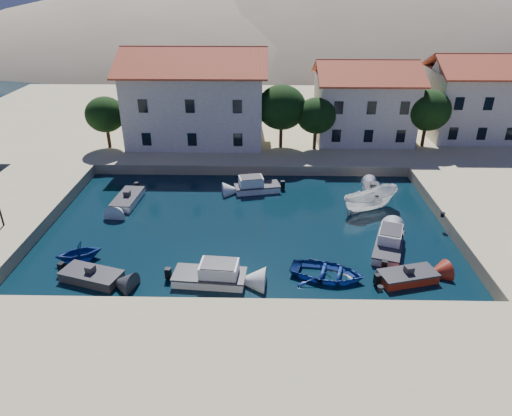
{
  "coord_description": "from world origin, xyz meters",
  "views": [
    {
      "loc": [
        1.34,
        -20.42,
        17.07
      ],
      "look_at": [
        0.74,
        9.18,
        2.0
      ],
      "focal_mm": 32.0,
      "sensor_mm": 36.0,
      "label": 1
    }
  ],
  "objects_px": {
    "building_mid": "(364,99)",
    "building_right": "(473,95)",
    "cabin_cruiser_south": "(210,275)",
    "cabin_cruiser_east": "(389,245)",
    "boat_east": "(369,210)",
    "building_left": "(196,94)",
    "rowboat_south": "(327,277)"
  },
  "relations": [
    {
      "from": "building_left",
      "to": "building_right",
      "type": "height_order",
      "value": "building_left"
    },
    {
      "from": "building_right",
      "to": "cabin_cruiser_south",
      "type": "bearing_deg",
      "value": -133.81
    },
    {
      "from": "building_mid",
      "to": "building_right",
      "type": "distance_m",
      "value": 12.04
    },
    {
      "from": "building_left",
      "to": "building_right",
      "type": "xyz_separation_m",
      "value": [
        30.0,
        2.0,
        -0.46
      ]
    },
    {
      "from": "cabin_cruiser_south",
      "to": "rowboat_south",
      "type": "distance_m",
      "value": 7.44
    },
    {
      "from": "building_mid",
      "to": "boat_east",
      "type": "relative_size",
      "value": 2.05
    },
    {
      "from": "building_right",
      "to": "rowboat_south",
      "type": "xyz_separation_m",
      "value": [
        -18.63,
        -26.47,
        -5.47
      ]
    },
    {
      "from": "building_mid",
      "to": "building_right",
      "type": "height_order",
      "value": "building_right"
    },
    {
      "from": "rowboat_south",
      "to": "boat_east",
      "type": "xyz_separation_m",
      "value": [
        4.57,
        9.43,
        0.0
      ]
    },
    {
      "from": "building_left",
      "to": "rowboat_south",
      "type": "xyz_separation_m",
      "value": [
        11.37,
        -24.47,
        -5.94
      ]
    },
    {
      "from": "cabin_cruiser_east",
      "to": "boat_east",
      "type": "relative_size",
      "value": 0.93
    },
    {
      "from": "cabin_cruiser_east",
      "to": "boat_east",
      "type": "xyz_separation_m",
      "value": [
        -0.03,
        6.28,
        -0.48
      ]
    },
    {
      "from": "building_mid",
      "to": "cabin_cruiser_south",
      "type": "relative_size",
      "value": 2.26
    },
    {
      "from": "rowboat_south",
      "to": "building_left",
      "type": "bearing_deg",
      "value": 40.66
    },
    {
      "from": "boat_east",
      "to": "cabin_cruiser_south",
      "type": "bearing_deg",
      "value": 103.25
    },
    {
      "from": "building_left",
      "to": "cabin_cruiser_east",
      "type": "xyz_separation_m",
      "value": [
        15.97,
        -21.33,
        -5.46
      ]
    },
    {
      "from": "building_mid",
      "to": "boat_east",
      "type": "distance_m",
      "value": 17.0
    },
    {
      "from": "building_left",
      "to": "cabin_cruiser_east",
      "type": "relative_size",
      "value": 3.1
    },
    {
      "from": "building_mid",
      "to": "cabin_cruiser_east",
      "type": "height_order",
      "value": "building_mid"
    },
    {
      "from": "building_mid",
      "to": "rowboat_south",
      "type": "distance_m",
      "value": 26.83
    },
    {
      "from": "rowboat_south",
      "to": "cabin_cruiser_east",
      "type": "relative_size",
      "value": 0.98
    },
    {
      "from": "building_left",
      "to": "cabin_cruiser_east",
      "type": "distance_m",
      "value": 27.2
    },
    {
      "from": "cabin_cruiser_east",
      "to": "building_left",
      "type": "bearing_deg",
      "value": 55.95
    },
    {
      "from": "building_mid",
      "to": "cabin_cruiser_south",
      "type": "distance_m",
      "value": 30.04
    },
    {
      "from": "building_right",
      "to": "boat_east",
      "type": "height_order",
      "value": "building_right"
    },
    {
      "from": "cabin_cruiser_south",
      "to": "cabin_cruiser_east",
      "type": "bearing_deg",
      "value": 22.47
    },
    {
      "from": "cabin_cruiser_south",
      "to": "building_right",
      "type": "bearing_deg",
      "value": 51.04
    },
    {
      "from": "building_mid",
      "to": "boat_east",
      "type": "xyz_separation_m",
      "value": [
        -2.06,
        -16.05,
        -5.22
      ]
    },
    {
      "from": "building_left",
      "to": "cabin_cruiser_south",
      "type": "bearing_deg",
      "value": -81.03
    },
    {
      "from": "cabin_cruiser_east",
      "to": "boat_east",
      "type": "distance_m",
      "value": 6.3
    },
    {
      "from": "building_mid",
      "to": "boat_east",
      "type": "bearing_deg",
      "value": -97.32
    },
    {
      "from": "cabin_cruiser_south",
      "to": "cabin_cruiser_east",
      "type": "xyz_separation_m",
      "value": [
        12.0,
        3.81,
        -0.0
      ]
    }
  ]
}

